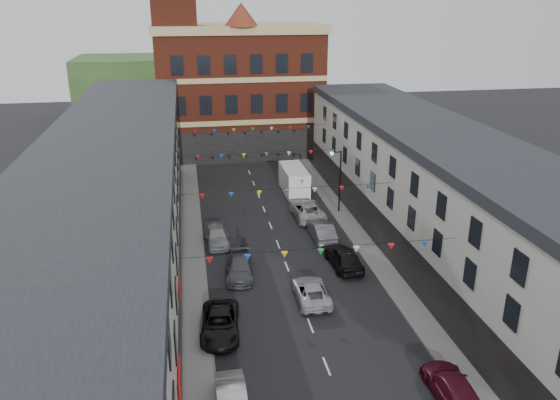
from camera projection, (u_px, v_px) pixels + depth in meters
ground at (297, 293)px, 37.19m from camera, size 160.00×160.00×0.00m
pavement_left at (195, 286)px, 37.91m from camera, size 1.80×64.00×0.15m
pavement_right at (384, 271)px, 40.11m from camera, size 1.80×64.00×0.15m
terrace_left at (112, 227)px, 34.39m from camera, size 8.40×56.00×10.70m
terrace_right at (460, 211)px, 38.31m from camera, size 8.40×56.00×9.70m
civic_building at (239, 88)px, 69.45m from camera, size 20.60×13.30×18.50m
clock_tower at (175, 35)px, 63.17m from camera, size 5.60×5.60×30.00m
distant_hill at (202, 86)px, 92.13m from camera, size 40.00×14.00×10.00m
street_lamp at (338, 173)px, 49.82m from camera, size 1.10×0.36×6.00m
car_left_c at (220, 323)px, 32.55m from camera, size 2.69×5.07×1.36m
car_left_d at (240, 268)px, 39.31m from camera, size 2.36×4.71×1.31m
car_left_e at (216, 235)px, 44.44m from camera, size 2.11×4.58×1.52m
car_right_c at (452, 388)px, 27.11m from camera, size 2.19×4.90×1.40m
car_right_d at (344, 257)px, 40.53m from camera, size 2.17×4.86×1.62m
car_right_e at (322, 231)px, 45.26m from camera, size 1.62×4.63×1.52m
car_right_f at (307, 209)px, 49.87m from camera, size 2.69×5.61×1.54m
moving_car at (311, 291)px, 36.18m from camera, size 2.18×4.61×1.27m
white_van at (294, 180)px, 56.35m from camera, size 2.28×5.82×2.57m
pedestrian at (244, 248)px, 41.86m from camera, size 0.69×0.49×1.76m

